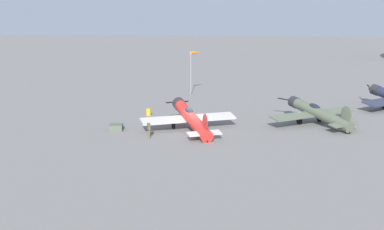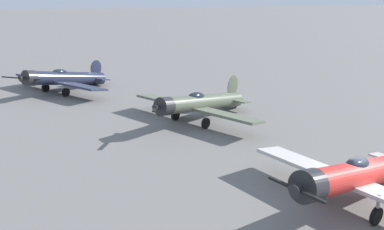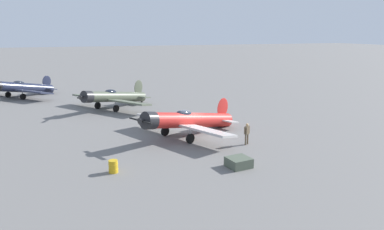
# 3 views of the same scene
# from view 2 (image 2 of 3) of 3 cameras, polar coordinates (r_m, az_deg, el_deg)

# --- Properties ---
(ground_plane) EXTENTS (400.00, 400.00, 0.00)m
(ground_plane) POSITION_cam_2_polar(r_m,az_deg,el_deg) (21.68, 23.00, -10.71)
(ground_plane) COLOR slate
(airplane_foreground) EXTENTS (10.32, 10.19, 2.98)m
(airplane_foreground) POSITION_cam_2_polar(r_m,az_deg,el_deg) (20.68, 22.76, -7.75)
(airplane_foreground) COLOR red
(airplane_foreground) RESTS_ON ground_plane
(airplane_mid_apron) EXTENTS (9.13, 10.15, 2.99)m
(airplane_mid_apron) POSITION_cam_2_polar(r_m,az_deg,el_deg) (30.66, 1.12, 1.68)
(airplane_mid_apron) COLOR #4C5442
(airplane_mid_apron) RESTS_ON ground_plane
(airplane_far_line) EXTENTS (9.47, 10.01, 2.96)m
(airplane_far_line) POSITION_cam_2_polar(r_m,az_deg,el_deg) (41.35, -17.66, 4.91)
(airplane_far_line) COLOR #1E2338
(airplane_far_line) RESTS_ON ground_plane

